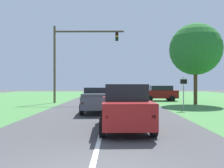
# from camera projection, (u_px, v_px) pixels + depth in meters

# --- Properties ---
(ground_plane) EXTENTS (120.00, 120.00, 0.00)m
(ground_plane) POSITION_uv_depth(u_px,v_px,m) (106.00, 114.00, 16.52)
(ground_plane) COLOR #424244
(red_suv_near) EXTENTS (2.40, 4.96, 2.08)m
(red_suv_near) POSITION_uv_depth(u_px,v_px,m) (125.00, 106.00, 10.90)
(red_suv_near) COLOR maroon
(red_suv_near) RESTS_ON ground_plane
(pickup_truck_lead) EXTENTS (2.32, 5.22, 1.82)m
(pickup_truck_lead) POSITION_uv_depth(u_px,v_px,m) (97.00, 99.00, 17.25)
(pickup_truck_lead) COLOR #4C515B
(pickup_truck_lead) RESTS_ON ground_plane
(traffic_light) EXTENTS (7.61, 0.40, 8.31)m
(traffic_light) POSITION_uv_depth(u_px,v_px,m) (72.00, 52.00, 25.58)
(traffic_light) COLOR brown
(traffic_light) RESTS_ON ground_plane
(keep_moving_sign) EXTENTS (0.60, 0.09, 2.61)m
(keep_moving_sign) POSITION_uv_depth(u_px,v_px,m) (184.00, 89.00, 18.51)
(keep_moving_sign) COLOR gray
(keep_moving_sign) RESTS_ON ground_plane
(oak_tree_right) EXTENTS (5.18, 5.18, 8.14)m
(oak_tree_right) POSITION_uv_depth(u_px,v_px,m) (196.00, 49.00, 23.84)
(oak_tree_right) COLOR #4C351E
(oak_tree_right) RESTS_ON ground_plane
(crossing_suv_far) EXTENTS (4.23, 2.15, 1.84)m
(crossing_suv_far) POSITION_uv_depth(u_px,v_px,m) (160.00, 93.00, 28.65)
(crossing_suv_far) COLOR maroon
(crossing_suv_far) RESTS_ON ground_plane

